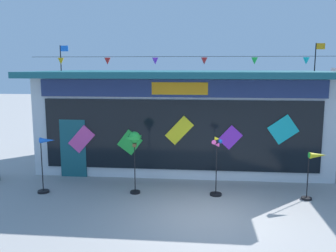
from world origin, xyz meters
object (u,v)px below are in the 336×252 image
at_px(wind_spinner_far_left, 45,160).
at_px(wind_spinner_center_left, 216,165).
at_px(wind_spinner_left, 134,143).
at_px(kite_shop_building, 183,117).
at_px(wind_spinner_center_right, 314,167).

xyz_separation_m(wind_spinner_far_left, wind_spinner_center_left, (5.09, 0.25, -0.10)).
height_order(wind_spinner_far_left, wind_spinner_left, wind_spinner_left).
bearing_deg(wind_spinner_left, kite_shop_building, 71.09).
bearing_deg(wind_spinner_center_right, wind_spinner_far_left, -178.71).
relative_size(wind_spinner_far_left, wind_spinner_left, 0.90).
relative_size(kite_shop_building, wind_spinner_far_left, 6.22).
bearing_deg(kite_shop_building, wind_spinner_center_left, -71.60).
xyz_separation_m(kite_shop_building, wind_spinner_far_left, (-3.90, -3.82, -0.82)).
distance_m(wind_spinner_far_left, wind_spinner_center_right, 7.85).
height_order(wind_spinner_far_left, wind_spinner_center_left, wind_spinner_center_left).
bearing_deg(wind_spinner_center_left, wind_spinner_left, -179.33).
bearing_deg(wind_spinner_center_left, wind_spinner_far_left, -177.20).
distance_m(wind_spinner_center_left, wind_spinner_center_right, 2.76).
xyz_separation_m(kite_shop_building, wind_spinner_center_right, (3.94, -3.64, -0.86)).
relative_size(kite_shop_building, wind_spinner_center_left, 5.93).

